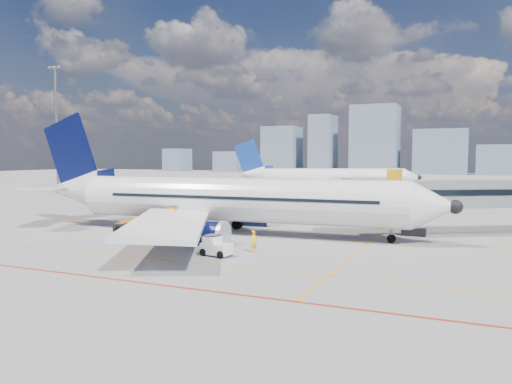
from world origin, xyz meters
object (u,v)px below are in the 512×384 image
main_aircraft (218,200)px  cargo_dolly (165,229)px  second_aircraft (326,178)px  baggage_tug (215,246)px  belt_loader (139,225)px  ramp_worker (254,241)px

main_aircraft → cargo_dolly: size_ratio=9.82×
second_aircraft → baggage_tug: bearing=-105.5°
main_aircraft → baggage_tug: main_aircraft is taller
main_aircraft → second_aircraft: size_ratio=1.22×
baggage_tug → belt_loader: (-12.48, 7.36, -0.06)m
baggage_tug → belt_loader: size_ratio=0.37×
baggage_tug → belt_loader: bearing=159.3°
belt_loader → baggage_tug: bearing=-45.6°
belt_loader → ramp_worker: (14.56, -4.92, 0.18)m
baggage_tug → ramp_worker: size_ratio=1.41×
cargo_dolly → belt_loader: size_ratio=0.67×
cargo_dolly → belt_loader: 7.24m
main_aircraft → cargo_dolly: main_aircraft is taller
baggage_tug → belt_loader: 14.49m
main_aircraft → baggage_tug: bearing=-65.8°
ramp_worker → baggage_tug: bearing=158.0°
main_aircraft → cargo_dolly: (-1.40, -7.15, -1.99)m
belt_loader → ramp_worker: size_ratio=3.83×
ramp_worker → main_aircraft: bearing=61.6°
cargo_dolly → ramp_worker: bearing=-22.6°
second_aircraft → belt_loader: (-2.59, -57.23, -2.54)m
second_aircraft → cargo_dolly: bearing=-111.2°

